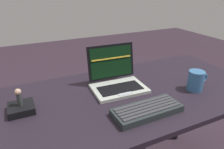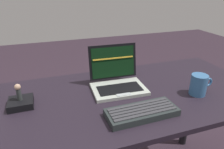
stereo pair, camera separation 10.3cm
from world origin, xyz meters
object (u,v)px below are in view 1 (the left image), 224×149
object	(u,v)px
laptop_front	(117,80)
figurine	(19,96)
external_keyboard	(147,110)
coffee_mug	(196,81)
figurine_stand	(21,108)

from	to	relation	value
laptop_front	figurine	bearing A→B (deg)	-176.82
figurine	laptop_front	bearing A→B (deg)	3.18
external_keyboard	coffee_mug	size ratio (longest dim) A/B	2.50
external_keyboard	laptop_front	bearing A→B (deg)	92.55
figurine	coffee_mug	size ratio (longest dim) A/B	0.64
laptop_front	coffee_mug	distance (m)	0.40
figurine_stand	figurine	size ratio (longest dim) A/B	1.36
external_keyboard	coffee_mug	world-z (taller)	coffee_mug
figurine_stand	figurine	bearing A→B (deg)	7.13
laptop_front	coffee_mug	bearing A→B (deg)	-28.72
figurine_stand	laptop_front	bearing A→B (deg)	3.18
external_keyboard	figurine	xyz separation A→B (m)	(-0.48, 0.24, 0.06)
external_keyboard	figurine_stand	distance (m)	0.53
laptop_front	external_keyboard	xyz separation A→B (m)	(0.01, -0.27, -0.03)
laptop_front	figurine	xyz separation A→B (m)	(-0.47, -0.03, 0.03)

